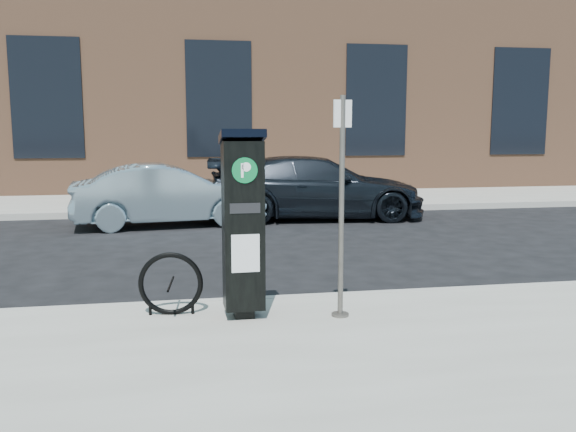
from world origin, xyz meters
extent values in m
plane|color=black|center=(0.00, 0.00, 0.00)|extent=(120.00, 120.00, 0.00)
cube|color=gray|center=(0.00, 14.00, 0.07)|extent=(60.00, 12.00, 0.15)
cube|color=#9E9B93|center=(0.00, -0.02, 0.07)|extent=(60.00, 0.12, 0.16)
cube|color=#9E9B93|center=(0.00, 8.02, 0.07)|extent=(60.00, 0.12, 0.16)
cube|color=brown|center=(0.00, 17.00, 4.00)|extent=(28.00, 10.00, 8.00)
cube|color=black|center=(-5.00, 11.98, 3.00)|extent=(2.00, 0.06, 3.50)
cube|color=black|center=(0.00, 11.98, 3.00)|extent=(2.00, 0.06, 3.50)
cube|color=black|center=(5.00, 11.98, 3.00)|extent=(2.00, 0.06, 3.50)
cube|color=black|center=(10.00, 11.98, 3.00)|extent=(2.00, 0.06, 3.50)
cube|color=black|center=(-0.58, -0.71, 0.20)|extent=(0.21, 0.21, 0.10)
cube|color=black|center=(-0.58, -0.71, 1.14)|extent=(0.42, 0.37, 1.76)
cube|color=black|center=(-0.58, -0.71, 2.06)|extent=(0.47, 0.41, 0.16)
cylinder|color=#075A2C|center=(-0.57, -0.89, 1.73)|extent=(0.26, 0.02, 0.26)
cube|color=white|center=(-0.57, -0.89, 1.73)|extent=(0.09, 0.01, 0.15)
cube|color=silver|center=(-0.57, -0.89, 0.88)|extent=(0.29, 0.01, 0.39)
cube|color=black|center=(-0.57, -0.89, 1.34)|extent=(0.31, 0.02, 0.10)
cylinder|color=#4F4C46|center=(0.44, -0.86, 0.16)|extent=(0.19, 0.19, 0.03)
cylinder|color=#4F4C46|center=(0.44, -0.86, 1.31)|extent=(0.06, 0.06, 2.33)
cube|color=silver|center=(0.44, -0.86, 2.29)|extent=(0.20, 0.07, 0.28)
torus|color=black|center=(-1.34, -0.50, 0.49)|extent=(0.69, 0.11, 0.69)
cylinder|color=black|center=(-1.57, -0.48, 0.22)|extent=(0.03, 0.03, 0.14)
cylinder|color=black|center=(-1.12, -0.52, 0.22)|extent=(0.03, 0.03, 0.14)
imported|color=#849CA9|center=(-1.50, 6.60, 0.68)|extent=(4.27, 1.94, 1.36)
imported|color=black|center=(1.96, 7.08, 0.74)|extent=(5.24, 2.47, 1.48)
camera|label=1|loc=(-1.20, -6.98, 2.15)|focal=38.00mm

